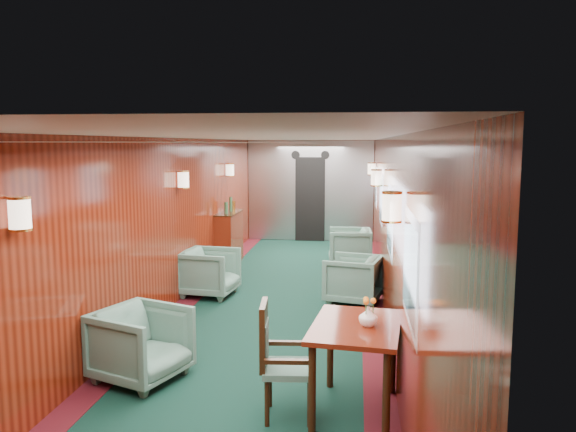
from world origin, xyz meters
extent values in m
plane|color=#0C2D22|center=(0.00, 0.00, 0.00)|extent=(12.00, 12.00, 0.00)
cube|color=white|center=(0.00, 0.00, 2.35)|extent=(3.00, 12.00, 0.10)
cube|color=white|center=(0.00, 0.00, 2.36)|extent=(1.20, 12.00, 0.06)
cube|color=maroon|center=(0.00, 6.00, 1.20)|extent=(3.00, 0.10, 2.40)
cube|color=maroon|center=(-1.50, 0.00, 1.20)|extent=(0.10, 12.00, 2.40)
cube|color=maroon|center=(1.50, 0.00, 1.20)|extent=(0.10, 12.00, 2.40)
cube|color=#440D15|center=(-1.35, 0.00, 0.00)|extent=(0.30, 12.00, 0.01)
cube|color=#440D15|center=(1.35, 0.00, 0.00)|extent=(0.30, 12.00, 0.01)
cube|color=#B2B4B9|center=(0.00, 5.92, 1.20)|extent=(2.98, 0.12, 2.38)
cube|color=black|center=(0.00, 5.84, 1.00)|extent=(0.70, 0.06, 2.00)
cylinder|color=black|center=(-0.35, 5.85, 2.05)|extent=(0.20, 0.04, 0.20)
cylinder|color=black|center=(0.35, 5.85, 2.05)|extent=(0.20, 0.04, 0.20)
cube|color=silver|center=(1.49, -3.50, 1.45)|extent=(0.02, 1.10, 0.80)
cube|color=slate|center=(1.48, -3.50, 1.45)|extent=(0.01, 0.96, 0.66)
cube|color=silver|center=(1.49, -1.00, 1.45)|extent=(0.02, 1.10, 0.80)
cube|color=slate|center=(1.48, -1.00, 1.45)|extent=(0.01, 0.96, 0.66)
cube|color=silver|center=(1.49, 1.50, 1.45)|extent=(0.02, 1.10, 0.80)
cube|color=slate|center=(1.48, 1.50, 1.45)|extent=(0.01, 0.96, 0.66)
cube|color=silver|center=(1.49, 4.00, 1.45)|extent=(0.02, 1.10, 0.80)
cube|color=slate|center=(1.48, 4.00, 1.45)|extent=(0.01, 0.96, 0.66)
cylinder|color=beige|center=(-1.40, -3.50, 1.80)|extent=(0.16, 0.16, 0.24)
cylinder|color=gold|center=(-1.40, -3.50, 1.68)|extent=(0.17, 0.17, 0.02)
cylinder|color=beige|center=(1.40, -2.70, 1.80)|extent=(0.16, 0.16, 0.24)
cylinder|color=gold|center=(1.40, -2.70, 1.68)|extent=(0.17, 0.17, 0.02)
cylinder|color=beige|center=(-1.40, 0.50, 1.80)|extent=(0.16, 0.16, 0.24)
cylinder|color=gold|center=(-1.40, 0.50, 1.68)|extent=(0.17, 0.17, 0.02)
cylinder|color=beige|center=(1.40, 1.30, 1.80)|extent=(0.16, 0.16, 0.24)
cylinder|color=gold|center=(1.40, 1.30, 1.68)|extent=(0.17, 0.17, 0.02)
cylinder|color=beige|center=(-1.40, 3.50, 1.80)|extent=(0.16, 0.16, 0.24)
cylinder|color=gold|center=(-1.40, 3.50, 1.68)|extent=(0.17, 0.17, 0.02)
cylinder|color=beige|center=(1.40, 4.30, 1.80)|extent=(0.16, 0.16, 0.24)
cylinder|color=gold|center=(1.40, 4.30, 1.68)|extent=(0.17, 0.17, 0.02)
cube|color=maroon|center=(1.12, -2.72, 0.77)|extent=(0.85, 1.13, 0.04)
cylinder|color=black|center=(0.78, -3.14, 0.37)|extent=(0.06, 0.06, 0.75)
cylinder|color=black|center=(1.36, -3.20, 0.37)|extent=(0.06, 0.06, 0.75)
cylinder|color=black|center=(0.88, -2.24, 0.37)|extent=(0.06, 0.06, 0.75)
cylinder|color=black|center=(1.47, -2.30, 0.37)|extent=(0.06, 0.06, 0.75)
cube|color=#214E46|center=(0.56, -2.88, 0.43)|extent=(0.46, 0.46, 0.06)
cube|color=black|center=(0.35, -2.89, 0.72)|extent=(0.08, 0.39, 0.55)
cube|color=#214E46|center=(0.37, -2.89, 0.67)|extent=(0.04, 0.30, 0.33)
cube|color=black|center=(0.58, -3.09, 0.57)|extent=(0.39, 0.08, 0.04)
cube|color=black|center=(0.54, -2.66, 0.57)|extent=(0.39, 0.08, 0.04)
cylinder|color=black|center=(0.40, -3.07, 0.20)|extent=(0.04, 0.04, 0.40)
cylinder|color=black|center=(0.75, -3.04, 0.20)|extent=(0.04, 0.04, 0.40)
cylinder|color=black|center=(0.37, -2.72, 0.20)|extent=(0.04, 0.04, 0.40)
cylinder|color=black|center=(0.72, -2.69, 0.20)|extent=(0.04, 0.04, 0.40)
cube|color=maroon|center=(-1.34, 3.09, 0.50)|extent=(0.33, 1.11, 1.00)
cube|color=black|center=(-1.33, 3.09, 1.00)|extent=(0.35, 1.13, 0.02)
cylinder|color=#295333|center=(-1.32, 2.81, 1.12)|extent=(0.07, 0.07, 0.22)
cylinder|color=#295333|center=(-1.32, 3.20, 1.15)|extent=(0.06, 0.06, 0.28)
cylinder|color=gold|center=(-1.32, 3.42, 1.10)|extent=(0.08, 0.08, 0.18)
imported|color=white|center=(1.22, -2.75, 0.87)|extent=(0.21, 0.21, 0.17)
imported|color=#214E46|center=(-0.97, -2.30, 0.36)|extent=(1.02, 1.00, 0.72)
imported|color=#214E46|center=(-1.11, 0.80, 0.36)|extent=(0.88, 0.86, 0.72)
imported|color=#214E46|center=(1.07, 0.68, 0.35)|extent=(0.92, 0.90, 0.70)
imported|color=#214E46|center=(0.99, 3.15, 0.36)|extent=(0.83, 0.81, 0.73)
camera|label=1|loc=(1.11, -7.39, 2.33)|focal=35.00mm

